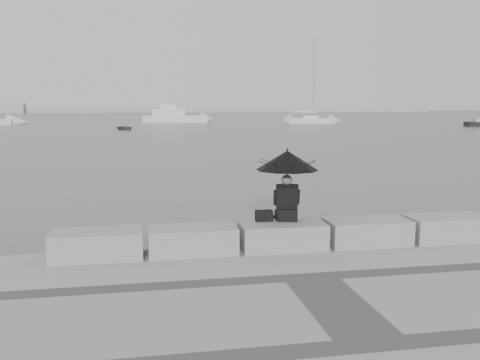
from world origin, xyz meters
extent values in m
plane|color=#434648|center=(0.00, 0.00, 0.00)|extent=(360.00, 360.00, 0.00)
cube|color=gray|center=(-3.40, -0.45, 0.75)|extent=(1.60, 0.80, 0.50)
cube|color=gray|center=(-1.70, -0.45, 0.75)|extent=(1.60, 0.80, 0.50)
cube|color=gray|center=(0.00, -0.45, 0.75)|extent=(1.60, 0.80, 0.50)
cube|color=gray|center=(1.70, -0.45, 0.75)|extent=(1.60, 0.80, 0.50)
cube|color=gray|center=(3.40, -0.45, 0.75)|extent=(1.60, 0.80, 0.50)
sphere|color=#726056|center=(0.14, -0.21, 1.78)|extent=(0.21, 0.21, 0.21)
cylinder|color=black|center=(0.14, -0.22, 1.85)|extent=(0.02, 0.02, 1.00)
cone|color=black|center=(0.14, -0.22, 2.16)|extent=(1.19, 1.19, 0.37)
sphere|color=black|center=(0.14, -0.22, 2.37)|extent=(0.04, 0.04, 0.04)
cube|color=black|center=(-0.31, -0.21, 1.10)|extent=(0.32, 0.18, 0.21)
cube|color=#9A9DA0|center=(0.00, 155.00, 0.80)|extent=(180.00, 6.00, 1.60)
cube|color=silver|center=(22.69, 67.83, 0.35)|extent=(6.91, 4.14, 0.90)
cube|color=silver|center=(22.69, 67.83, 0.95)|extent=(2.63, 2.18, 0.50)
cylinder|color=gray|center=(22.69, 67.83, 6.80)|extent=(0.16, 0.16, 12.00)
cylinder|color=gray|center=(22.69, 67.83, 1.60)|extent=(3.53, 1.13, 0.10)
cube|color=silver|center=(2.76, 74.57, 0.50)|extent=(10.17, 3.61, 1.20)
cube|color=silver|center=(2.76, 74.57, 1.60)|extent=(5.15, 2.60, 1.20)
cube|color=silver|center=(2.76, 74.57, 2.50)|extent=(2.62, 1.80, 0.60)
cylinder|color=gray|center=(2.76, 74.57, 3.60)|extent=(0.08, 0.08, 1.60)
imported|color=gray|center=(-4.40, 54.11, 0.25)|extent=(3.12, 2.60, 0.49)
camera|label=1|loc=(-2.58, -9.97, 3.27)|focal=40.00mm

